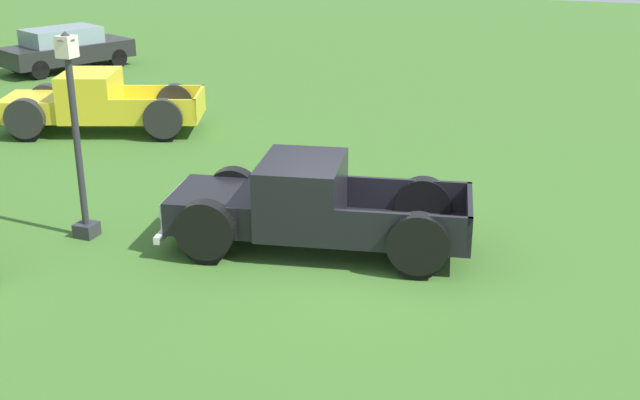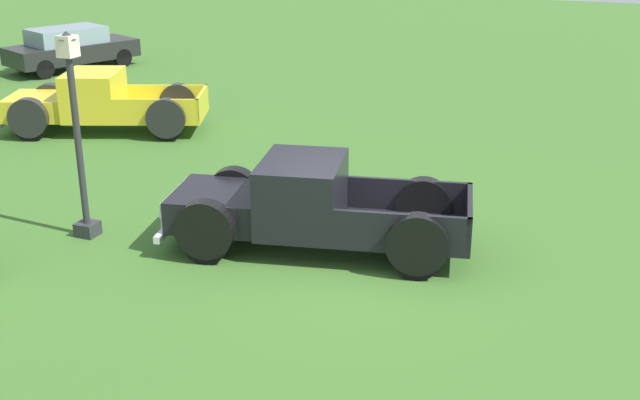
% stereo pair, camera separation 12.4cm
% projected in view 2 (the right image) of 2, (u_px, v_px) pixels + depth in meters
% --- Properties ---
extents(ground_plane, '(80.00, 80.00, 0.00)m').
position_uv_depth(ground_plane, '(339.00, 264.00, 13.30)').
color(ground_plane, '#3D6B28').
extents(pickup_truck_foreground, '(2.91, 5.45, 1.59)m').
position_uv_depth(pickup_truck_foreground, '(298.00, 207.00, 13.67)').
color(pickup_truck_foreground, black).
rests_on(pickup_truck_foreground, ground_plane).
extents(pickup_truck_behind_left, '(3.54, 5.44, 1.57)m').
position_uv_depth(pickup_truck_behind_left, '(92.00, 103.00, 20.65)').
color(pickup_truck_behind_left, yellow).
rests_on(pickup_truck_behind_left, ground_plane).
extents(sedan_distant_a, '(4.81, 3.45, 1.49)m').
position_uv_depth(sedan_distant_a, '(71.00, 47.00, 28.29)').
color(sedan_distant_a, black).
rests_on(sedan_distant_a, ground_plane).
extents(lamp_post_far, '(0.36, 0.36, 3.65)m').
position_uv_depth(lamp_post_far, '(77.00, 133.00, 13.75)').
color(lamp_post_far, '#2D2D33').
rests_on(lamp_post_far, ground_plane).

